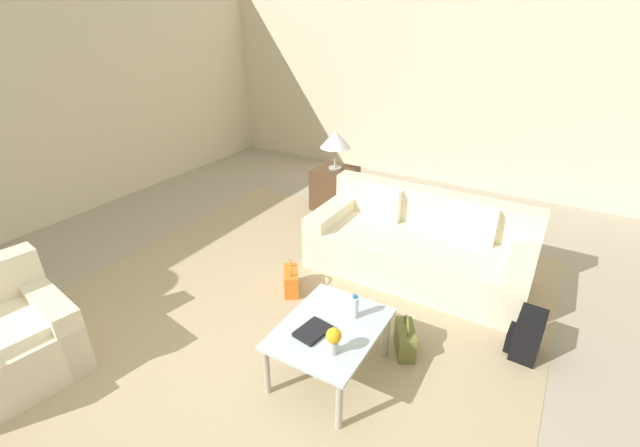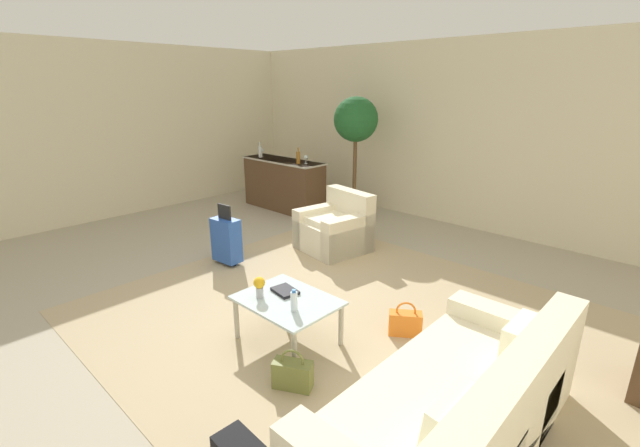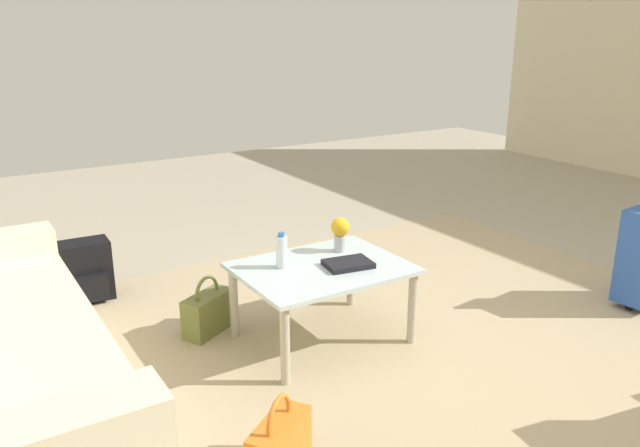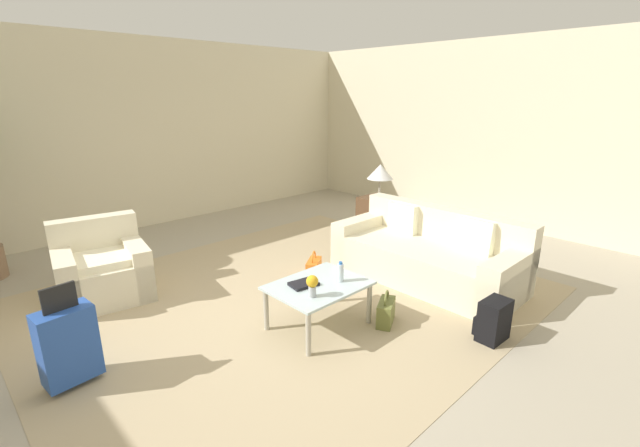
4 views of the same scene
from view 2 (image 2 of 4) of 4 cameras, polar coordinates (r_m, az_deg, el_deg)
The scene contains 19 objects.
ground_plane at distance 4.85m, azimuth -3.05°, elevation -11.21°, with size 12.00×12.00×0.00m, color #A89E89.
wall_back at distance 7.65m, azimuth 19.73°, elevation 10.87°, with size 10.24×0.12×3.10m, color beige.
wall_left at distance 8.68m, azimuth -27.41°, elevation 10.65°, with size 0.12×8.00×3.10m, color beige.
area_rug at distance 4.62m, azimuth 4.08°, elevation -12.77°, with size 5.20×4.40×0.01m, color tan.
couch at distance 3.22m, azimuth 18.36°, elevation -23.16°, with size 0.99×2.26×0.84m.
armchair at distance 6.39m, azimuth 2.22°, elevation -0.85°, with size 1.04×1.00×0.87m.
coffee_table at distance 4.10m, azimuth -4.35°, elevation -10.78°, with size 0.92×0.70×0.45m.
water_bottle at distance 3.84m, azimuth -3.48°, elevation -10.27°, with size 0.06×0.06×0.20m.
coffee_table_book at distance 4.19m, azimuth -4.68°, elevation -8.94°, with size 0.25×0.18×0.03m, color black.
flower_vase at distance 4.08m, azimuth -8.09°, elevation -8.15°, with size 0.11×0.11×0.21m.
bar_console at distance 8.48m, azimuth -4.88°, elevation 5.29°, with size 1.83×0.58×0.98m.
wine_glass_leftmost at distance 8.84m, azimuth -7.75°, elevation 9.57°, with size 0.08×0.08×0.15m.
wine_glass_left_of_centre at distance 7.92m, azimuth -1.90°, elevation 8.75°, with size 0.08×0.08×0.15m.
wine_bottle_clear at distance 8.72m, azimuth -7.98°, elevation 9.50°, with size 0.07×0.07×0.30m.
wine_bottle_amber at distance 7.90m, azimuth -2.91°, elevation 8.78°, with size 0.07×0.07×0.30m.
suitcase_blue at distance 5.96m, azimuth -12.38°, elevation -2.09°, with size 0.42×0.26×0.85m.
handbag_orange at distance 4.41m, azimuth 11.29°, elevation -12.85°, with size 0.34×0.30×0.36m.
handbag_olive at distance 3.68m, azimuth -3.67°, elevation -19.39°, with size 0.35×0.28×0.36m.
potted_ficus at distance 7.86m, azimuth 4.76°, elevation 11.87°, with size 0.79×0.79×2.18m.
Camera 2 is at (3.09, -2.90, 2.36)m, focal length 24.00 mm.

